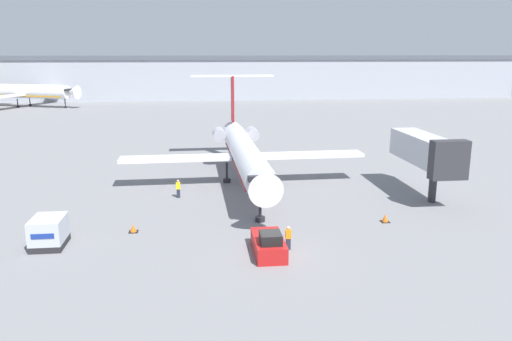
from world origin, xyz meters
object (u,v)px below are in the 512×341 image
traffic_cone_right (385,218)px  luggage_cart (49,232)px  traffic_cone_left (133,228)px  airplane_parked_far_left (25,91)px  worker_near_tug (288,237)px  jet_bridge (426,151)px  worker_by_wing (178,188)px  pushback_tug (269,244)px  airplane_main (244,150)px

traffic_cone_right → luggage_cart: bearing=-174.9°
traffic_cone_left → airplane_parked_far_left: 102.35m
luggage_cart → traffic_cone_right: size_ratio=4.17×
worker_near_tug → traffic_cone_left: size_ratio=2.43×
traffic_cone_right → jet_bridge: size_ratio=0.07×
worker_by_wing → traffic_cone_right: bearing=-27.8°
traffic_cone_right → jet_bridge: bearing=47.1°
pushback_tug → traffic_cone_right: size_ratio=6.38×
pushback_tug → traffic_cone_right: 11.67m
traffic_cone_left → airplane_parked_far_left: bearing=111.7°
pushback_tug → airplane_parked_far_left: 111.14m
worker_near_tug → worker_by_wing: worker_by_wing is taller
worker_near_tug → airplane_parked_far_left: bearing=116.2°
pushback_tug → traffic_cone_left: bearing=151.2°
traffic_cone_left → jet_bridge: 27.57m
worker_near_tug → pushback_tug: bearing=-159.9°
worker_near_tug → traffic_cone_right: (8.88, 4.85, -0.59)m
luggage_cart → airplane_parked_far_left: (-32.33, 97.28, 2.82)m
airplane_main → luggage_cart: bearing=-134.3°
worker_by_wing → jet_bridge: (23.28, -2.18, 3.52)m
airplane_main → luggage_cart: (-15.34, -15.72, -2.48)m
luggage_cart → jet_bridge: bearing=15.9°
airplane_main → airplane_parked_far_left: size_ratio=0.82×
luggage_cart → traffic_cone_left: (5.55, 2.27, -0.78)m
pushback_tug → worker_by_wing: bearing=114.8°
worker_near_tug → traffic_cone_right: bearing=28.6°
worker_near_tug → airplane_parked_far_left: 111.29m
luggage_cart → worker_near_tug: (16.77, -2.55, -0.17)m
pushback_tug → worker_by_wing: pushback_tug is taller
pushback_tug → traffic_cone_right: (10.35, 5.38, -0.37)m
airplane_main → airplane_parked_far_left: bearing=120.3°
worker_near_tug → jet_bridge: size_ratio=0.16×
pushback_tug → jet_bridge: size_ratio=0.42×
worker_by_wing → pushback_tug: bearing=-65.2°
airplane_main → pushback_tug: airplane_main is taller
pushback_tug → worker_near_tug: size_ratio=2.59×
airplane_main → worker_by_wing: airplane_main is taller
airplane_main → traffic_cone_left: bearing=-126.0°
worker_near_tug → traffic_cone_left: 12.22m
luggage_cart → traffic_cone_right: bearing=5.1°
pushback_tug → luggage_cart: 15.61m
luggage_cart → traffic_cone_right: (25.65, 2.30, -0.76)m
traffic_cone_left → airplane_parked_far_left: (-37.88, 95.01, 3.60)m
traffic_cone_left → worker_by_wing: bearing=70.9°
worker_by_wing → airplane_parked_far_left: size_ratio=0.05×
airplane_main → jet_bridge: 17.91m
worker_near_tug → traffic_cone_left: worker_near_tug is taller
luggage_cart → traffic_cone_left: luggage_cart is taller
worker_by_wing → traffic_cone_left: worker_by_wing is taller
traffic_cone_left → traffic_cone_right: bearing=0.1°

